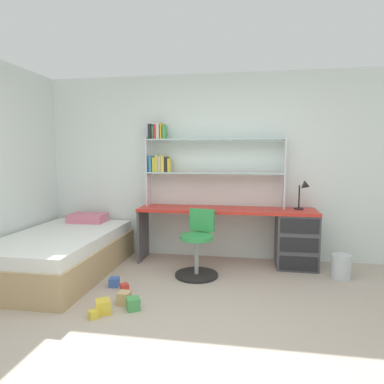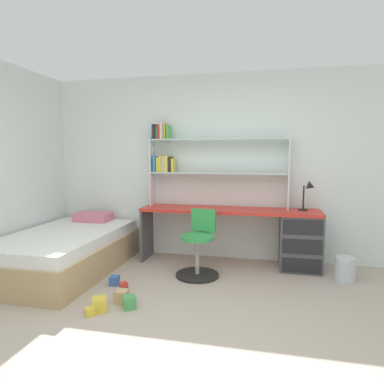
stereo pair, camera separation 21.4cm
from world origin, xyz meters
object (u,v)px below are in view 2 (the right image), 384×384
object	(u,v)px
toy_block_red_1	(124,286)
toy_block_yellow_5	(100,304)
bed_platform	(65,251)
bookshelf_hutch	(197,157)
toy_block_blue_3	(114,281)
swivel_chair	(198,250)
waste_bin	(345,269)
toy_block_green_2	(130,302)
toy_block_natural_0	(121,296)
desk_lamp	(309,191)
desk	(278,235)
toy_block_yellow_4	(90,312)

from	to	relation	value
toy_block_red_1	toy_block_yellow_5	bearing A→B (deg)	-91.17
bed_platform	toy_block_yellow_5	distance (m)	1.35
bookshelf_hutch	toy_block_blue_3	bearing A→B (deg)	-120.89
toy_block_blue_3	toy_block_yellow_5	bearing A→B (deg)	-76.72
swivel_chair	waste_bin	xyz separation A→B (m)	(1.69, 0.17, -0.17)
toy_block_green_2	swivel_chair	bearing A→B (deg)	65.40
waste_bin	toy_block_blue_3	bearing A→B (deg)	-165.12
toy_block_red_1	toy_block_green_2	xyz separation A→B (m)	(0.24, -0.40, 0.02)
toy_block_green_2	toy_block_natural_0	bearing A→B (deg)	140.84
desk_lamp	toy_block_green_2	world-z (taller)	desk_lamp
desk	toy_block_green_2	xyz separation A→B (m)	(-1.41, -1.54, -0.37)
toy_block_red_1	swivel_chair	bearing A→B (deg)	41.17
desk	waste_bin	world-z (taller)	desk
waste_bin	toy_block_yellow_5	xyz separation A→B (m)	(-2.40, -1.30, -0.08)
bed_platform	toy_block_yellow_4	distance (m)	1.40
waste_bin	toy_block_green_2	world-z (taller)	waste_bin
toy_block_yellow_4	toy_block_red_1	bearing A→B (deg)	84.95
swivel_chair	toy_block_yellow_4	size ratio (longest dim) A/B	10.66
swivel_chair	toy_block_natural_0	world-z (taller)	swivel_chair
bookshelf_hutch	bed_platform	size ratio (longest dim) A/B	0.95
toy_block_natural_0	toy_block_yellow_4	bearing A→B (deg)	-116.17
bed_platform	toy_block_natural_0	xyz separation A→B (m)	(1.08, -0.71, -0.19)
waste_bin	toy_block_red_1	world-z (taller)	waste_bin
desk_lamp	toy_block_blue_3	world-z (taller)	desk_lamp
bookshelf_hutch	toy_block_yellow_4	distance (m)	2.43
bookshelf_hutch	desk_lamp	size ratio (longest dim) A/B	4.91
toy_block_yellow_5	waste_bin	bearing A→B (deg)	28.45
toy_block_red_1	toy_block_yellow_5	xyz separation A→B (m)	(-0.01, -0.52, 0.02)
bookshelf_hutch	bed_platform	distance (m)	2.10
desk_lamp	swivel_chair	xyz separation A→B (m)	(-1.31, -0.59, -0.69)
bed_platform	toy_block_blue_3	bearing A→B (deg)	-20.83
bed_platform	toy_block_yellow_4	bearing A→B (deg)	-48.54
desk	toy_block_red_1	size ratio (longest dim) A/B	28.39
desk_lamp	waste_bin	size ratio (longest dim) A/B	1.33
toy_block_green_2	toy_block_yellow_5	bearing A→B (deg)	-154.56
toy_block_green_2	toy_block_yellow_4	xyz separation A→B (m)	(-0.29, -0.22, -0.02)
desk_lamp	bed_platform	xyz separation A→B (m)	(-2.99, -0.78, -0.75)
toy_block_natural_0	toy_block_red_1	size ratio (longest dim) A/B	1.47
toy_block_red_1	toy_block_green_2	world-z (taller)	toy_block_green_2
waste_bin	toy_block_yellow_4	size ratio (longest dim) A/B	3.86
toy_block_yellow_4	waste_bin	bearing A→B (deg)	29.89
swivel_chair	toy_block_blue_3	xyz separation A→B (m)	(-0.86, -0.51, -0.26)
toy_block_natural_0	toy_block_blue_3	distance (m)	0.48
desk_lamp	toy_block_yellow_5	world-z (taller)	desk_lamp
toy_block_blue_3	toy_block_yellow_4	bearing A→B (deg)	-81.97
desk_lamp	waste_bin	distance (m)	1.02
waste_bin	toy_block_red_1	bearing A→B (deg)	-161.83
bed_platform	waste_bin	bearing A→B (deg)	6.23
swivel_chair	waste_bin	size ratio (longest dim) A/B	2.76
toy_block_natural_0	toy_block_green_2	xyz separation A→B (m)	(0.13, -0.11, -0.00)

